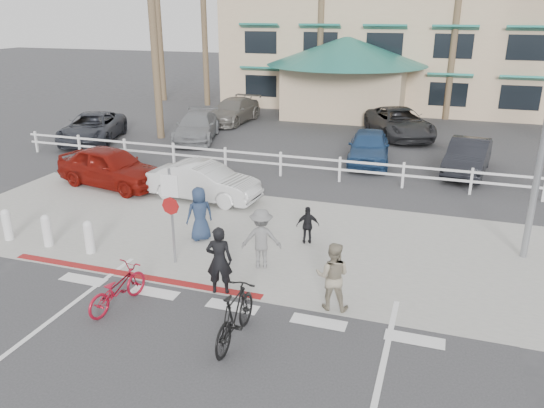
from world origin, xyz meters
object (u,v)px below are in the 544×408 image
(sign_post, at_px, (172,212))
(bike_red, at_px, (117,288))
(car_red_compact, at_px, (111,167))
(bike_black, at_px, (235,315))
(car_white_sedan, at_px, (204,182))

(sign_post, bearing_deg, bike_red, -93.62)
(car_red_compact, bearing_deg, bike_black, -122.60)
(bike_red, distance_m, car_white_sedan, 7.27)
(car_red_compact, bearing_deg, sign_post, -122.32)
(bike_black, bearing_deg, bike_red, -7.52)
(car_white_sedan, bearing_deg, sign_post, -158.92)
(sign_post, height_order, car_white_sedan, sign_post)
(sign_post, relative_size, car_red_compact, 0.66)
(car_white_sedan, bearing_deg, bike_red, -165.29)
(bike_black, xyz_separation_m, car_white_sedan, (-4.25, 7.56, 0.07))
(bike_red, relative_size, car_white_sedan, 0.44)
(bike_black, bearing_deg, car_red_compact, -43.64)
(sign_post, xyz_separation_m, car_white_sedan, (-1.39, 4.79, -0.79))
(bike_black, relative_size, car_red_compact, 0.44)
(bike_red, xyz_separation_m, car_red_compact, (-5.21, 7.44, 0.29))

